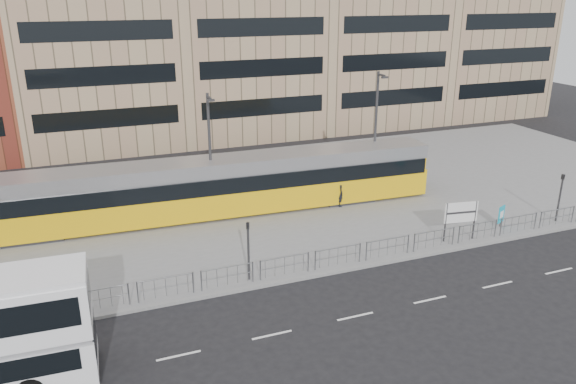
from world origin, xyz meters
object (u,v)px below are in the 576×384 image
object	(u,v)px
lamp_post_west	(210,150)
lamp_post_east	(376,128)
station_sign	(461,214)
pedestrian	(341,192)
traffic_light_west	(248,244)
traffic_light_east	(561,192)
ad_panel	(501,215)
tram	(201,188)

from	to	relation	value
lamp_post_west	lamp_post_east	size ratio (longest dim) A/B	0.92
station_sign	pedestrian	xyz separation A→B (m)	(-3.99, 7.43, -0.65)
station_sign	lamp_post_east	world-z (taller)	lamp_post_east
traffic_light_west	traffic_light_east	distance (m)	20.37
station_sign	traffic_light_east	distance (m)	7.56
traffic_light_east	ad_panel	bearing A→B (deg)	167.78
tram	ad_panel	xyz separation A→B (m)	(16.71, -8.47, -1.07)
pedestrian	lamp_post_west	size ratio (longest dim) A/B	0.25
traffic_light_west	pedestrian	bearing A→B (deg)	64.41
tram	traffic_light_east	bearing A→B (deg)	-21.07
station_sign	lamp_post_west	bearing A→B (deg)	152.74
tram	lamp_post_east	bearing A→B (deg)	3.48
lamp_post_west	lamp_post_east	distance (m)	11.96
tram	ad_panel	distance (m)	18.76
ad_panel	traffic_light_east	size ratio (longest dim) A/B	0.43
pedestrian	ad_panel	bearing A→B (deg)	-111.34
traffic_light_east	lamp_post_east	xyz separation A→B (m)	(-7.98, 9.23, 2.69)
tram	pedestrian	world-z (taller)	tram
lamp_post_east	ad_panel	bearing A→B (deg)	-64.81
traffic_light_east	lamp_post_west	xyz separation A→B (m)	(-19.92, 8.93, 2.34)
traffic_light_west	lamp_post_east	distance (m)	15.83
pedestrian	lamp_post_west	distance (m)	9.16
pedestrian	lamp_post_west	xyz separation A→B (m)	(-8.37, 1.63, 3.35)
traffic_light_east	lamp_post_west	world-z (taller)	lamp_post_west
station_sign	lamp_post_east	distance (m)	9.85
station_sign	lamp_post_east	size ratio (longest dim) A/B	0.27
station_sign	lamp_post_west	distance (m)	15.56
tram	ad_panel	world-z (taller)	tram
ad_panel	traffic_light_west	distance (m)	16.53
pedestrian	traffic_light_east	xyz separation A→B (m)	(11.55, -7.30, 1.01)
station_sign	ad_panel	size ratio (longest dim) A/B	1.74
lamp_post_west	traffic_light_east	bearing A→B (deg)	-24.14
tram	traffic_light_east	xyz separation A→B (m)	(20.61, -9.04, 0.13)
station_sign	traffic_light_east	bearing A→B (deg)	9.88
lamp_post_east	tram	bearing A→B (deg)	-179.13
station_sign	ad_panel	bearing A→B (deg)	19.73
pedestrian	traffic_light_west	world-z (taller)	traffic_light_west
pedestrian	traffic_light_west	size ratio (longest dim) A/B	0.62
lamp_post_west	ad_panel	bearing A→B (deg)	-27.55
tram	station_sign	distance (m)	15.96
traffic_light_west	lamp_post_east	bearing A→B (deg)	61.27
traffic_light_east	lamp_post_west	distance (m)	21.96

